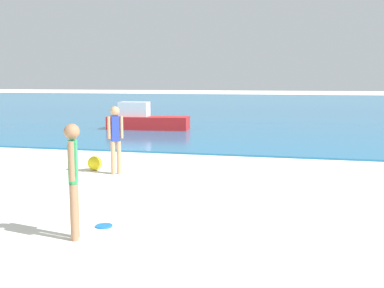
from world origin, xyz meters
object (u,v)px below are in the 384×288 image
person_distant (115,136)px  beach_ball (95,163)px  boat_near (145,120)px  person_standing (73,174)px  frisbee (104,226)px

person_distant → beach_ball: size_ratio=4.53×
boat_near → beach_ball: bearing=-83.4°
person_distant → boat_near: 10.05m
person_standing → person_distant: bearing=-4.9°
boat_near → beach_ball: size_ratio=10.19×
frisbee → beach_ball: 4.81m
beach_ball → person_distant: bearing=-24.5°
boat_near → beach_ball: boat_near is taller
beach_ball → person_standing: bearing=-67.9°
person_distant → beach_ball: (-0.72, 0.33, -0.76)m
person_standing → person_distant: (-1.27, 4.59, -0.01)m
frisbee → beach_ball: bearing=116.8°
person_standing → boat_near: 14.80m
person_standing → person_distant: person_standing is taller
beach_ball → frisbee: bearing=-63.2°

